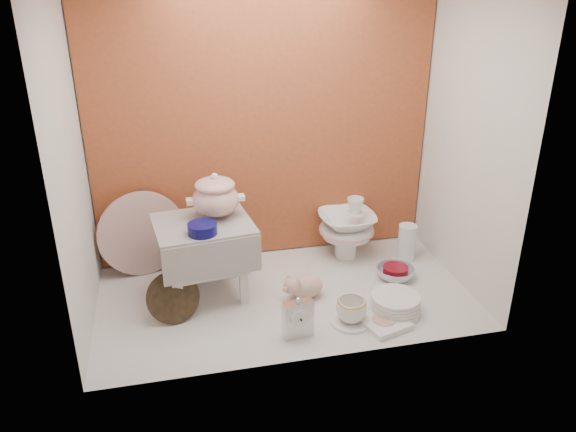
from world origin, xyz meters
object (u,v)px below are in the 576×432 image
plush_pig (306,286)px  step_stool (205,259)px  dinner_plate_stack (395,304)px  soup_tureen (215,195)px  blue_white_vase (194,251)px  porcelain_tower (347,227)px  mantel_clock (298,317)px  crystal_bowl (395,273)px  floral_platter (142,234)px  gold_rim_teacup (351,310)px

plush_pig → step_stool: bearing=163.8°
dinner_plate_stack → soup_tureen: bearing=152.2°
blue_white_vase → porcelain_tower: 0.83m
soup_tureen → porcelain_tower: bearing=14.1°
mantel_clock → crystal_bowl: size_ratio=0.98×
dinner_plate_stack → porcelain_tower: (-0.05, 0.59, 0.13)m
soup_tureen → porcelain_tower: soup_tureen is taller
blue_white_vase → porcelain_tower: porcelain_tower is taller
floral_platter → mantel_clock: (0.65, -0.73, -0.13)m
blue_white_vase → gold_rim_teacup: bearing=-44.1°
dinner_plate_stack → porcelain_tower: 0.60m
plush_pig → porcelain_tower: size_ratio=0.62×
soup_tureen → dinner_plate_stack: size_ratio=1.06×
floral_platter → plush_pig: size_ratio=2.08×
plush_pig → porcelain_tower: (0.32, 0.37, 0.11)m
plush_pig → gold_rim_teacup: bearing=-60.8°
soup_tureen → gold_rim_teacup: size_ratio=1.92×
floral_platter → step_stool: bearing=-45.0°
soup_tureen → gold_rim_teacup: (0.54, -0.44, -0.44)m
soup_tureen → gold_rim_teacup: bearing=-39.3°
step_stool → dinner_plate_stack: step_stool is taller
mantel_clock → crystal_bowl: mantel_clock is taller
soup_tureen → dinner_plate_stack: soup_tureen is taller
blue_white_vase → plush_pig: bearing=-36.5°
floral_platter → porcelain_tower: 1.09m
step_stool → porcelain_tower: (0.79, 0.24, -0.02)m
floral_platter → blue_white_vase: 0.28m
floral_platter → porcelain_tower: bearing=-3.1°
step_stool → blue_white_vase: size_ratio=1.81×
floral_platter → gold_rim_teacup: floral_platter is taller
porcelain_tower → soup_tureen: bearing=-165.9°
crystal_bowl → porcelain_tower: 0.37m
porcelain_tower → step_stool: bearing=-163.4°
step_stool → floral_platter: size_ratio=0.99×
plush_pig → gold_rim_teacup: plush_pig is taller
blue_white_vase → mantel_clock: 0.78m
floral_platter → porcelain_tower: size_ratio=1.29×
dinner_plate_stack → crystal_bowl: 0.32m
floral_platter → blue_white_vase: size_ratio=1.82×
dinner_plate_stack → plush_pig: bearing=149.6°
dinner_plate_stack → mantel_clock: bearing=-170.5°
step_stool → soup_tureen: bearing=30.4°
step_stool → dinner_plate_stack: (0.84, -0.35, -0.15)m
gold_rim_teacup → dinner_plate_stack: size_ratio=0.55×
crystal_bowl → porcelain_tower: (-0.17, 0.29, 0.14)m
floral_platter → plush_pig: (0.76, -0.43, -0.16)m
crystal_bowl → dinner_plate_stack: bearing=-113.0°
step_stool → gold_rim_teacup: 0.74m
floral_platter → dinner_plate_stack: 1.32m
mantel_clock → porcelain_tower: size_ratio=0.56×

